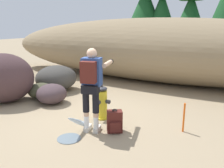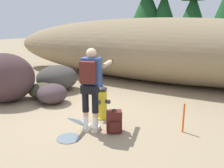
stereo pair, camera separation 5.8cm
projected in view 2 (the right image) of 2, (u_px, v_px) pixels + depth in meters
ground_plane at (85, 120)px, 5.28m from camera, size 56.00×56.00×0.04m
dirt_embankment at (155, 50)px, 8.75m from camera, size 13.95×3.20×2.34m
fire_hydrant at (102, 103)px, 5.29m from camera, size 0.42×0.38×0.80m
hydrant_water_jet at (82, 126)px, 4.73m from camera, size 0.44×1.25×0.71m
utility_worker at (91, 80)px, 4.51m from camera, size 0.67×1.04×1.66m
spare_backpack at (114, 122)px, 4.63m from camera, size 0.36×0.36×0.47m
boulder_large at (5, 78)px, 6.38m from camera, size 2.07×1.99×1.35m
boulder_mid at (57, 78)px, 7.55m from camera, size 1.68×1.73×0.82m
boulder_small at (42, 90)px, 6.82m from camera, size 1.00×1.03×0.44m
boulder_outlier at (52, 94)px, 6.33m from camera, size 0.96×0.96×0.54m
pine_tree_left at (164, 5)px, 15.52m from camera, size 2.14×2.14×6.12m
pine_tree_center at (193, 7)px, 14.26m from camera, size 2.30×2.30×6.01m
survey_stake at (184, 118)px, 4.60m from camera, size 0.04×0.04×0.60m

